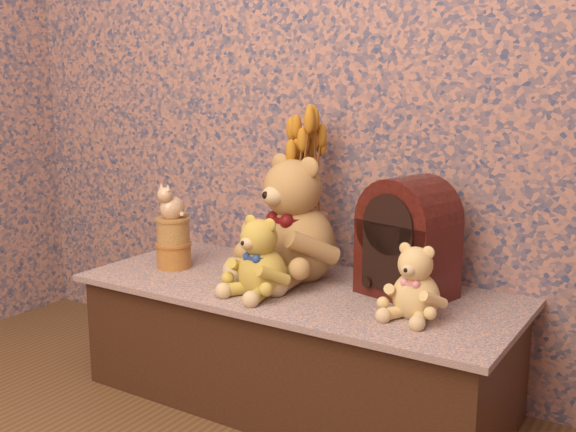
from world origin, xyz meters
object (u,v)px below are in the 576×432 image
teddy_medium (262,252)px  ceramic_vase (309,243)px  cathedral_radio (408,237)px  biscuit_tin_lower (174,255)px  teddy_large (297,213)px  cat_figurine (172,200)px  teddy_small (417,278)px

teddy_medium → ceramic_vase: size_ratio=1.25×
cathedral_radio → ceramic_vase: 0.39m
biscuit_tin_lower → cathedral_radio: bearing=10.4°
teddy_large → cat_figurine: size_ratio=3.46×
biscuit_tin_lower → teddy_large: bearing=16.7°
teddy_large → biscuit_tin_lower: (-0.43, -0.13, -0.18)m
ceramic_vase → teddy_medium: bearing=-91.3°
teddy_medium → cathedral_radio: size_ratio=0.71×
ceramic_vase → cat_figurine: 0.50m
teddy_large → biscuit_tin_lower: size_ratio=3.70×
teddy_large → ceramic_vase: bearing=97.5°
teddy_large → cathedral_radio: teddy_large is taller
cathedral_radio → biscuit_tin_lower: (-0.82, -0.15, -0.14)m
biscuit_tin_lower → cat_figurine: bearing=0.0°
teddy_small → cat_figurine: size_ratio=1.76×
cathedral_radio → cat_figurine: (-0.82, -0.15, 0.06)m
teddy_large → cathedral_radio: size_ratio=1.20×
teddy_large → cathedral_radio: bearing=19.6°
biscuit_tin_lower → cat_figurine: (0.00, 0.00, 0.20)m
cathedral_radio → biscuit_tin_lower: cathedral_radio is taller
teddy_large → teddy_medium: 0.23m
cathedral_radio → biscuit_tin_lower: 0.84m
teddy_small → ceramic_vase: teddy_small is taller
teddy_small → biscuit_tin_lower: teddy_small is taller
cat_figurine → teddy_large: bearing=22.3°
teddy_small → ceramic_vase: 0.52m
teddy_small → cathedral_radio: bearing=124.6°
teddy_medium → cat_figurine: bearing=179.9°
cat_figurine → teddy_small: bearing=4.3°
teddy_medium → teddy_small: (0.48, 0.06, -0.02)m
teddy_large → ceramic_vase: teddy_large is taller
teddy_large → biscuit_tin_lower: 0.49m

